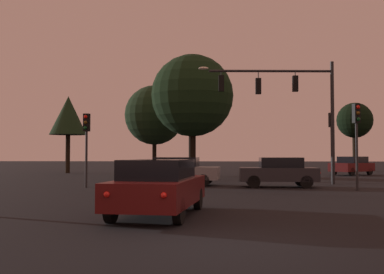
% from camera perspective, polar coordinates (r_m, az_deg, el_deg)
% --- Properties ---
extents(ground_plane, '(168.00, 168.00, 0.00)m').
position_cam_1_polar(ground_plane, '(32.61, 3.80, -5.20)').
color(ground_plane, black).
rests_on(ground_plane, ground).
extents(traffic_signal_mast_arm, '(7.64, 0.82, 6.93)m').
position_cam_1_polar(traffic_signal_mast_arm, '(25.88, 12.22, 5.07)').
color(traffic_signal_mast_arm, '#232326').
rests_on(traffic_signal_mast_arm, ground).
extents(traffic_light_corner_left, '(0.36, 0.39, 4.04)m').
position_cam_1_polar(traffic_light_corner_left, '(22.23, 20.27, 1.01)').
color(traffic_light_corner_left, '#232326').
rests_on(traffic_light_corner_left, ground).
extents(traffic_light_corner_right, '(0.32, 0.36, 4.30)m').
position_cam_1_polar(traffic_light_corner_right, '(29.35, 17.37, 0.53)').
color(traffic_light_corner_right, '#232326').
rests_on(traffic_light_corner_right, ground).
extents(traffic_light_median, '(0.33, 0.37, 3.74)m').
position_cam_1_polar(traffic_light_median, '(23.21, -13.32, 0.28)').
color(traffic_light_median, '#232326').
rests_on(traffic_light_median, ground).
extents(car_nearside_lane, '(2.31, 4.81, 1.52)m').
position_cam_1_polar(car_nearside_lane, '(12.23, -4.23, -6.28)').
color(car_nearside_lane, '#4C0F0F').
rests_on(car_nearside_lane, ground).
extents(car_crossing_left, '(3.98, 1.87, 1.52)m').
position_cam_1_polar(car_crossing_left, '(23.38, 10.99, -4.35)').
color(car_crossing_left, '#232328').
rests_on(car_crossing_left, ground).
extents(car_crossing_right, '(4.51, 2.11, 1.52)m').
position_cam_1_polar(car_crossing_right, '(24.39, -1.74, -4.31)').
color(car_crossing_right, gray).
rests_on(car_crossing_right, ground).
extents(car_far_lane, '(4.14, 3.98, 1.52)m').
position_cam_1_polar(car_far_lane, '(38.74, 19.73, -3.44)').
color(car_far_lane, '#4C0F0F').
rests_on(car_far_lane, ground).
extents(tree_behind_sign, '(3.63, 3.63, 7.04)m').
position_cam_1_polar(tree_behind_sign, '(48.93, 20.04, 1.94)').
color(tree_behind_sign, black).
rests_on(tree_behind_sign, ground).
extents(tree_left_far, '(3.35, 3.35, 7.04)m').
position_cam_1_polar(tree_left_far, '(42.48, -15.51, 2.60)').
color(tree_left_far, black).
rests_on(tree_left_far, ground).
extents(tree_center_horizon, '(5.58, 5.58, 8.48)m').
position_cam_1_polar(tree_center_horizon, '(30.47, 0.03, 5.27)').
color(tree_center_horizon, black).
rests_on(tree_center_horizon, ground).
extents(tree_right_cluster, '(4.78, 4.78, 7.25)m').
position_cam_1_polar(tree_right_cluster, '(36.09, -4.80, 2.78)').
color(tree_right_cluster, black).
rests_on(tree_right_cluster, ground).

